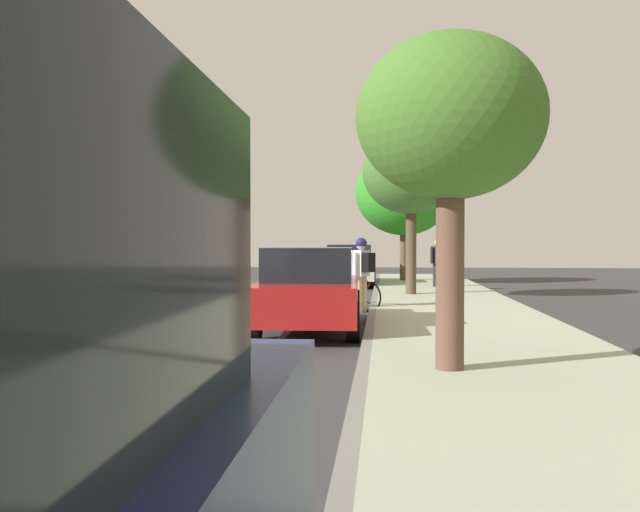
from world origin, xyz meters
TOP-DOWN VIEW (x-y plane):
  - ground at (0.00, 0.00)m, footprint 63.71×63.71m
  - sidewalk at (3.51, 0.00)m, footprint 3.47×39.82m
  - curb_edge at (1.70, 0.00)m, footprint 0.16×39.82m
  - lane_stripe_centre at (-2.72, 0.09)m, footprint 0.14×40.00m
  - lane_stripe_bike_edge at (0.23, 0.00)m, footprint 0.12×39.82m
  - parked_sedan_red_second at (0.59, -0.25)m, footprint 1.96×4.46m
  - parked_sedan_silver_mid at (0.68, 12.91)m, footprint 1.93×4.45m
  - bicycle_at_curb at (1.23, 3.66)m, footprint 1.34×1.18m
  - cyclist_with_backpack at (1.45, 3.20)m, footprint 0.52×0.55m
  - street_tree_mid_block at (2.71, -4.71)m, footprint 2.21×2.21m
  - street_tree_far_end at (2.71, 7.27)m, footprint 2.78×2.78m
  - street_tree_corner at (2.71, 14.55)m, footprint 3.75×3.75m
  - pedestrian_on_phone at (3.71, 10.68)m, footprint 0.48×0.45m

SIDE VIEW (x-z plane):
  - ground at x=0.00m, z-range 0.00..0.00m
  - lane_stripe_centre at x=-2.72m, z-range 0.00..0.01m
  - lane_stripe_bike_edge at x=0.23m, z-range 0.00..0.01m
  - sidewalk at x=3.51m, z-range 0.00..0.14m
  - curb_edge at x=1.70m, z-range 0.00..0.14m
  - bicycle_at_curb at x=1.23m, z-range -0.01..0.75m
  - parked_sedan_red_second at x=0.59m, z-range -0.01..1.51m
  - parked_sedan_silver_mid at x=0.68m, z-range -0.01..1.51m
  - pedestrian_on_phone at x=3.71m, z-range 0.23..1.79m
  - cyclist_with_backpack at x=1.45m, z-range 0.19..1.91m
  - street_tree_mid_block at x=2.71m, z-range 1.08..4.99m
  - street_tree_corner at x=2.71m, z-range 0.99..6.06m
  - street_tree_far_end at x=2.71m, z-range 1.24..5.89m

